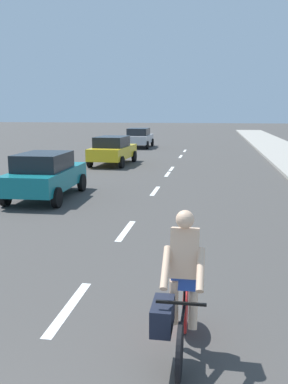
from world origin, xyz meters
TOP-DOWN VIEW (x-y plane):
  - ground_plane at (0.00, 20.00)m, footprint 160.00×160.00m
  - lane_stripe_1 at (0.00, 4.34)m, footprint 0.16×1.80m
  - lane_stripe_2 at (0.00, 8.49)m, footprint 0.16×1.80m
  - lane_stripe_3 at (0.00, 13.76)m, footprint 0.16×1.80m
  - lane_stripe_4 at (0.00, 18.07)m, footprint 0.16×1.80m
  - lane_stripe_5 at (0.00, 19.68)m, footprint 0.16×1.80m
  - lane_stripe_6 at (0.00, 25.69)m, footprint 0.16×1.80m
  - lane_stripe_7 at (0.00, 29.64)m, footprint 0.16×1.80m
  - cyclist at (1.75, 3.41)m, footprint 0.62×1.71m
  - parked_car_teal at (-3.51, 11.88)m, footprint 1.97×4.07m
  - parked_car_yellow at (-3.40, 20.95)m, footprint 2.07×4.22m
  - parked_car_silver at (-3.88, 31.78)m, footprint 2.01×4.27m

SIDE VIEW (x-z plane):
  - ground_plane at x=0.00m, z-range 0.00..0.00m
  - lane_stripe_1 at x=0.00m, z-range 0.00..0.01m
  - lane_stripe_2 at x=0.00m, z-range 0.00..0.01m
  - lane_stripe_3 at x=0.00m, z-range 0.00..0.01m
  - lane_stripe_4 at x=0.00m, z-range 0.00..0.01m
  - lane_stripe_5 at x=0.00m, z-range 0.00..0.01m
  - lane_stripe_6 at x=0.00m, z-range 0.00..0.01m
  - lane_stripe_7 at x=0.00m, z-range 0.00..0.01m
  - cyclist at x=1.75m, z-range -0.08..1.74m
  - parked_car_teal at x=-3.51m, z-range 0.05..1.62m
  - parked_car_yellow at x=-3.40m, z-range 0.05..1.62m
  - parked_car_silver at x=-3.88m, z-range 0.05..1.62m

